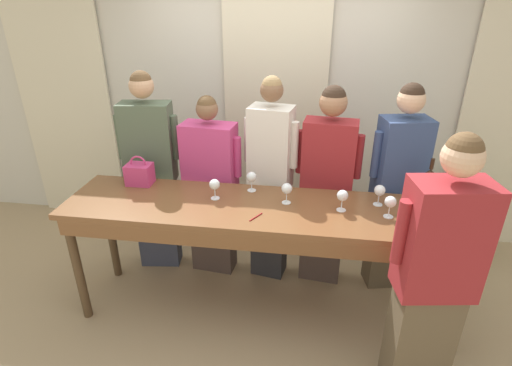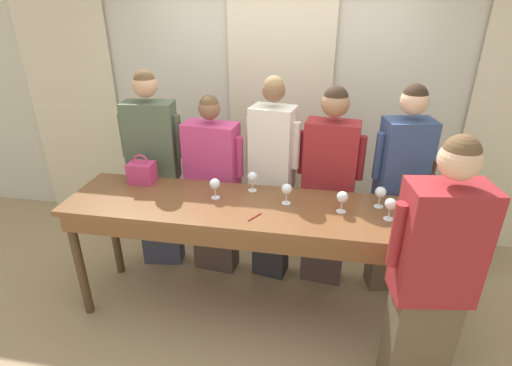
# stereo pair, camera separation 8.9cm
# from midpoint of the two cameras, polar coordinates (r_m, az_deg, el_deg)

# --- Properties ---
(ground_plane) EXTENTS (18.00, 18.00, 0.00)m
(ground_plane) POSITION_cam_midpoint_polar(r_m,az_deg,el_deg) (3.51, 0.55, -17.49)
(ground_plane) COLOR tan
(wall_back) EXTENTS (12.00, 0.06, 2.80)m
(wall_back) POSITION_cam_midpoint_polar(r_m,az_deg,el_deg) (4.12, 4.10, 11.46)
(wall_back) COLOR beige
(wall_back) RESTS_ON ground_plane
(curtain_panel_left) EXTENTS (1.02, 0.03, 2.69)m
(curtain_panel_left) POSITION_cam_midpoint_polar(r_m,az_deg,el_deg) (4.87, -24.16, 10.83)
(curtain_panel_left) COLOR beige
(curtain_panel_left) RESTS_ON ground_plane
(curtain_panel_center) EXTENTS (1.02, 0.03, 2.69)m
(curtain_panel_center) POSITION_cam_midpoint_polar(r_m,az_deg,el_deg) (4.07, 3.97, 10.48)
(curtain_panel_center) COLOR beige
(curtain_panel_center) RESTS_ON ground_plane
(tasting_bar) EXTENTS (2.84, 0.69, 0.99)m
(tasting_bar) POSITION_cam_midpoint_polar(r_m,az_deg,el_deg) (2.96, 0.53, -5.34)
(tasting_bar) COLOR brown
(tasting_bar) RESTS_ON ground_plane
(wine_bottle) EXTENTS (0.08, 0.08, 0.34)m
(wine_bottle) POSITION_cam_midpoint_polar(r_m,az_deg,el_deg) (3.19, 24.35, -0.61)
(wine_bottle) COLOR black
(wine_bottle) RESTS_ON tasting_bar
(handbag) EXTENTS (0.20, 0.15, 0.24)m
(handbag) POSITION_cam_midpoint_polar(r_m,az_deg,el_deg) (3.37, -15.26, 1.51)
(handbag) COLOR #C63870
(handbag) RESTS_ON tasting_bar
(wine_glass_front_left) EXTENTS (0.08, 0.08, 0.16)m
(wine_glass_front_left) POSITION_cam_midpoint_polar(r_m,az_deg,el_deg) (2.95, 26.59, -3.52)
(wine_glass_front_left) COLOR white
(wine_glass_front_left) RESTS_ON tasting_bar
(wine_glass_front_mid) EXTENTS (0.08, 0.08, 0.16)m
(wine_glass_front_mid) POSITION_cam_midpoint_polar(r_m,az_deg,el_deg) (2.92, 5.29, -0.96)
(wine_glass_front_mid) COLOR white
(wine_glass_front_mid) RESTS_ON tasting_bar
(wine_glass_front_right) EXTENTS (0.08, 0.08, 0.16)m
(wine_glass_front_right) POSITION_cam_midpoint_polar(r_m,az_deg,el_deg) (2.87, 19.52, -2.93)
(wine_glass_front_right) COLOR white
(wine_glass_front_right) RESTS_ON tasting_bar
(wine_glass_center_left) EXTENTS (0.08, 0.08, 0.16)m
(wine_glass_center_left) POSITION_cam_midpoint_polar(r_m,az_deg,el_deg) (2.87, 13.11, -2.03)
(wine_glass_center_left) COLOR white
(wine_glass_center_left) RESTS_ON tasting_bar
(wine_glass_center_mid) EXTENTS (0.08, 0.08, 0.16)m
(wine_glass_center_mid) POSITION_cam_midpoint_polar(r_m,az_deg,el_deg) (3.00, -5.04, -0.20)
(wine_glass_center_mid) COLOR white
(wine_glass_center_mid) RESTS_ON tasting_bar
(wine_glass_center_right) EXTENTS (0.08, 0.08, 0.16)m
(wine_glass_center_right) POSITION_cam_midpoint_polar(r_m,az_deg,el_deg) (3.01, 18.18, -1.34)
(wine_glass_center_right) COLOR white
(wine_glass_center_right) RESTS_ON tasting_bar
(wine_glass_back_left) EXTENTS (0.08, 0.08, 0.16)m
(wine_glass_back_left) POSITION_cam_midpoint_polar(r_m,az_deg,el_deg) (3.10, 0.31, 0.80)
(wine_glass_back_left) COLOR white
(wine_glass_back_left) RESTS_ON tasting_bar
(pen) EXTENTS (0.08, 0.12, 0.01)m
(pen) POSITION_cam_midpoint_polar(r_m,az_deg,el_deg) (2.78, 0.74, -4.88)
(pen) COLOR maroon
(pen) RESTS_ON tasting_bar
(guest_olive_jacket) EXTENTS (0.54, 0.27, 1.84)m
(guest_olive_jacket) POSITION_cam_midpoint_polar(r_m,az_deg,el_deg) (3.67, -13.54, 1.59)
(guest_olive_jacket) COLOR #383D51
(guest_olive_jacket) RESTS_ON ground_plane
(guest_pink_top) EXTENTS (0.57, 0.28, 1.66)m
(guest_pink_top) POSITION_cam_midpoint_polar(r_m,az_deg,el_deg) (3.55, -5.39, -0.69)
(guest_pink_top) COLOR #473833
(guest_pink_top) RESTS_ON ground_plane
(guest_cream_sweater) EXTENTS (0.46, 0.30, 1.83)m
(guest_cream_sweater) POSITION_cam_midpoint_polar(r_m,az_deg,el_deg) (3.41, 3.05, 0.24)
(guest_cream_sweater) COLOR #28282D
(guest_cream_sweater) RESTS_ON ground_plane
(guest_striped_shirt) EXTENTS (0.54, 0.27, 1.77)m
(guest_striped_shirt) POSITION_cam_midpoint_polar(r_m,az_deg,el_deg) (3.40, 11.00, -0.70)
(guest_striped_shirt) COLOR #473833
(guest_striped_shirt) RESTS_ON ground_plane
(guest_navy_coat) EXTENTS (0.48, 0.32, 1.81)m
(guest_navy_coat) POSITION_cam_midpoint_polar(r_m,az_deg,el_deg) (3.46, 20.43, -1.17)
(guest_navy_coat) COLOR brown
(guest_navy_coat) RESTS_ON ground_plane
(host_pouring) EXTENTS (0.54, 0.31, 1.80)m
(host_pouring) POSITION_cam_midpoint_polar(r_m,az_deg,el_deg) (2.51, 24.58, -13.14)
(host_pouring) COLOR brown
(host_pouring) RESTS_ON ground_plane
(potted_plant) EXTENTS (0.36, 0.36, 0.75)m
(potted_plant) POSITION_cam_midpoint_polar(r_m,az_deg,el_deg) (4.33, 27.56, -4.96)
(potted_plant) COLOR #935B3D
(potted_plant) RESTS_ON ground_plane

